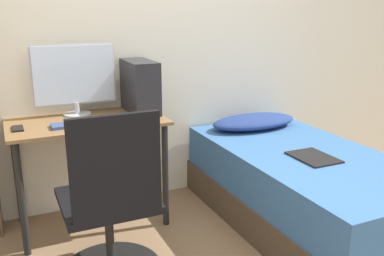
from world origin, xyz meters
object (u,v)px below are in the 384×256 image
at_px(office_chair, 111,218).
at_px(monitor, 75,77).
at_px(bed, 303,189).
at_px(keyboard, 85,123).
at_px(pc_tower, 140,87).

distance_m(office_chair, monitor, 1.12).
height_order(bed, keyboard, keyboard).
bearing_deg(monitor, office_chair, -90.29).
bearing_deg(bed, office_chair, -176.59).
relative_size(bed, monitor, 3.24).
bearing_deg(keyboard, monitor, 89.94).
relative_size(monitor, pc_tower, 1.45).
height_order(office_chair, keyboard, office_chair).
bearing_deg(pc_tower, office_chair, -119.10).
distance_m(office_chair, bed, 1.41).
distance_m(bed, keyboard, 1.58).
distance_m(office_chair, keyboard, 0.72).
height_order(office_chair, pc_tower, pc_tower).
xyz_separation_m(bed, pc_tower, (-0.96, 0.71, 0.69)).
bearing_deg(keyboard, pc_tower, 23.39).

